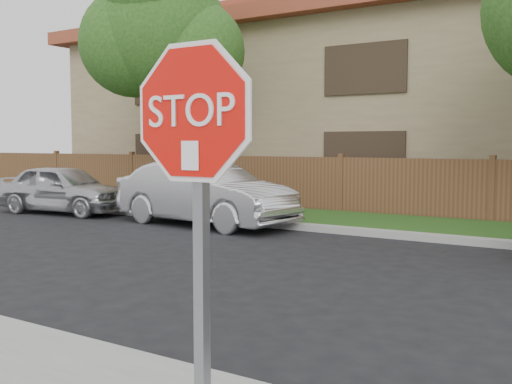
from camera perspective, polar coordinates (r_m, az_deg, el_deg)
The scene contains 8 objects.
ground at distance 5.32m, azimuth -4.63°, elevation -17.34°, with size 90.00×90.00×0.00m, color black.
far_curb at distance 12.58m, azimuth 18.56°, elevation -4.34°, with size 70.00×0.30×0.15m, color gray.
grass_strip at distance 14.17m, azimuth 20.20°, elevation -3.46°, with size 70.00×3.00×0.12m, color #1E4714.
fence at distance 15.65m, azimuth 21.54°, elevation -0.03°, with size 70.00×0.12×1.60m, color #52331D.
tree_left at distance 18.33m, azimuth -9.09°, elevation 14.76°, with size 4.80×3.90×7.78m.
stop_sign at distance 3.12m, azimuth -5.78°, elevation 1.64°, with size 1.01×0.13×2.55m.
sedan_far_left at distance 17.84m, azimuth -17.81°, elevation 0.29°, with size 1.65×4.10×1.40m, color silver.
sedan_left at distance 14.50m, azimuth -4.88°, elevation -0.13°, with size 1.66×4.75×1.56m, color silver.
Camera 1 is at (3.00, -3.92, 1.99)m, focal length 42.00 mm.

